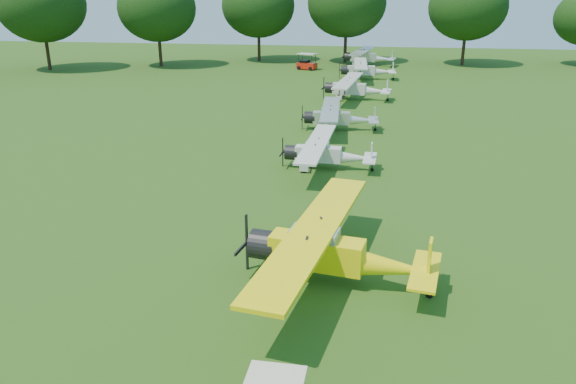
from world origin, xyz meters
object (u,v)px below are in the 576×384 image
aircraft_2 (331,250)px  aircraft_5 (354,87)px  aircraft_7 (367,56)px  aircraft_6 (365,69)px  golf_cart (307,64)px  aircraft_3 (325,152)px  aircraft_4 (337,116)px

aircraft_2 → aircraft_5: 36.19m
aircraft_2 → aircraft_7: bearing=99.5°
aircraft_6 → golf_cart: size_ratio=3.84×
aircraft_3 → aircraft_6: (1.40, 35.29, 0.17)m
aircraft_2 → aircraft_5: bearing=100.6°
aircraft_4 → aircraft_7: 37.68m
aircraft_2 → aircraft_3: (-1.51, 13.78, -0.29)m
golf_cart → aircraft_2: bearing=-63.3°
aircraft_3 → aircraft_6: 35.32m
aircraft_2 → aircraft_7: aircraft_2 is taller
aircraft_3 → aircraft_5: aircraft_5 is taller
aircraft_4 → aircraft_5: aircraft_5 is taller
aircraft_4 → aircraft_5: size_ratio=0.89×
aircraft_3 → aircraft_6: size_ratio=0.86×
aircraft_2 → aircraft_3: bearing=105.5°
aircraft_4 → aircraft_7: (1.31, 37.66, 0.25)m
aircraft_2 → golf_cart: (-8.00, 56.20, -0.64)m
aircraft_4 → aircraft_7: bearing=84.9°
aircraft_7 → aircraft_4: bearing=-83.4°
golf_cart → aircraft_6: bearing=-23.5°
aircraft_5 → aircraft_6: bearing=92.8°
aircraft_2 → aircraft_5: (-0.82, 36.18, -0.13)m
aircraft_2 → aircraft_4: bearing=102.9°
aircraft_6 → aircraft_3: bearing=-95.0°
aircraft_5 → golf_cart: 21.28m
aircraft_2 → aircraft_7: 61.30m
aircraft_2 → aircraft_6: 49.07m
aircraft_2 → aircraft_6: size_ratio=1.10×
aircraft_2 → aircraft_3: aircraft_2 is taller
aircraft_3 → aircraft_7: bearing=90.6°
aircraft_6 → aircraft_7: size_ratio=0.92×
aircraft_4 → golf_cart: golf_cart is taller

